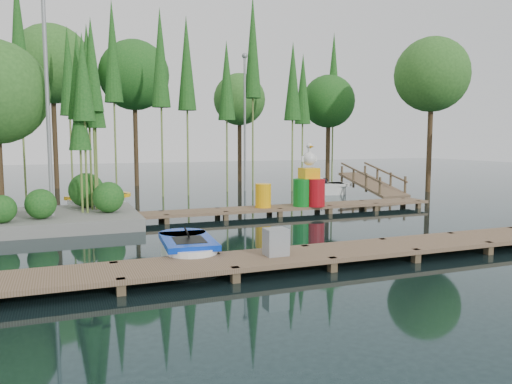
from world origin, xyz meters
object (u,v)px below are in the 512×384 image
object	(u,v)px
boat_yellow_far	(98,202)
utility_cabinet	(276,242)
drum_cluster	(310,187)
island	(21,125)
boat_blue	(188,250)
yellow_barrel	(263,196)

from	to	relation	value
boat_yellow_far	utility_cabinet	bearing A→B (deg)	-89.53
boat_yellow_far	drum_cluster	size ratio (longest dim) A/B	1.27
island	utility_cabinet	distance (m)	9.76
boat_yellow_far	boat_blue	bearing A→B (deg)	-96.49
boat_blue	boat_yellow_far	world-z (taller)	boat_yellow_far
yellow_barrel	island	bearing A→B (deg)	174.26
boat_yellow_far	island	bearing A→B (deg)	-142.96
utility_cabinet	drum_cluster	size ratio (longest dim) A/B	0.25
boat_yellow_far	yellow_barrel	xyz separation A→B (m)	(5.43, -3.83, 0.44)
boat_yellow_far	yellow_barrel	world-z (taller)	boat_yellow_far
drum_cluster	boat_blue	bearing A→B (deg)	-137.90
boat_blue	utility_cabinet	size ratio (longest dim) A/B	4.44
island	yellow_barrel	world-z (taller)	island
island	yellow_barrel	distance (m)	8.27
boat_blue	utility_cabinet	world-z (taller)	utility_cabinet
utility_cabinet	yellow_barrel	distance (m)	7.46
boat_blue	yellow_barrel	size ratio (longest dim) A/B	2.96
island	drum_cluster	xyz separation A→B (m)	(9.69, -0.95, -2.20)
island	boat_blue	bearing A→B (deg)	-59.67
utility_cabinet	drum_cluster	xyz separation A→B (m)	(4.41, 6.84, 0.39)
utility_cabinet	drum_cluster	bearing A→B (deg)	57.19
drum_cluster	utility_cabinet	bearing A→B (deg)	-122.81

